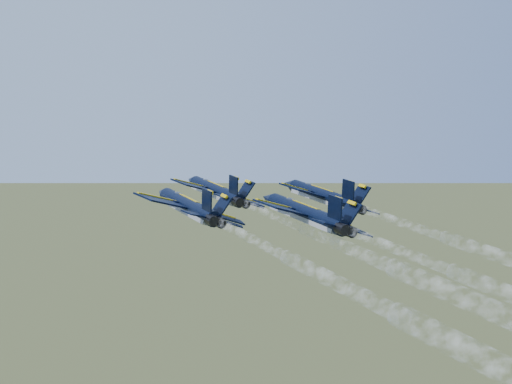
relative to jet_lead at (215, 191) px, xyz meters
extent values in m
cylinder|color=black|center=(0.10, -0.37, 0.04)|extent=(5.88, 15.28, 2.44)
cone|color=black|center=(-1.99, 8.42, 0.04)|extent=(3.06, 3.45, 2.44)
ellipsoid|color=black|center=(-0.61, 3.44, 0.64)|extent=(1.95, 2.98, 1.24)
cube|color=gray|center=(-0.12, -0.43, -0.66)|extent=(4.88, 13.61, 1.02)
cube|color=black|center=(-3.31, -2.12, 1.13)|extent=(7.32, 6.42, 2.25)
cube|color=#DDB80B|center=(-3.72, -0.23, 1.24)|extent=(5.48, 3.56, 2.23)
cube|color=black|center=(3.87, -0.41, -1.27)|extent=(6.62, 4.15, 2.25)
cube|color=#DDB80B|center=(3.45, 1.48, -1.16)|extent=(6.19, 0.89, 2.23)
cube|color=black|center=(-0.44, -7.92, 0.78)|extent=(3.39, 3.15, 1.07)
cube|color=black|center=(3.99, -6.87, -0.70)|extent=(3.11, 2.23, 1.07)
cube|color=black|center=(1.17, -6.72, 1.86)|extent=(0.76, 2.48, 2.97)
cube|color=black|center=(2.97, -6.29, 1.26)|extent=(2.42, 2.88, 2.50)
cylinder|color=black|center=(1.45, -8.29, 0.09)|extent=(1.86, 1.70, 1.58)
cylinder|color=black|center=(2.40, -8.07, -0.23)|extent=(1.86, 1.70, 1.58)
cylinder|color=black|center=(-6.42, -14.23, 0.04)|extent=(5.88, 15.28, 2.44)
cone|color=black|center=(-8.51, -5.44, 0.04)|extent=(3.06, 3.45, 2.44)
ellipsoid|color=black|center=(-7.13, -10.42, 0.64)|extent=(1.95, 2.98, 1.24)
cube|color=gray|center=(-6.64, -14.29, -0.66)|extent=(4.88, 13.61, 1.02)
cube|color=black|center=(-9.83, -15.98, 1.13)|extent=(7.32, 6.42, 2.25)
cube|color=#DDB80B|center=(-10.24, -14.09, 1.24)|extent=(5.48, 3.56, 2.23)
cube|color=black|center=(-2.65, -14.27, -1.27)|extent=(6.62, 4.15, 2.25)
cube|color=#DDB80B|center=(-3.07, -12.38, -1.16)|extent=(6.19, 0.89, 2.23)
cube|color=black|center=(-6.96, -21.78, 0.78)|extent=(3.39, 3.15, 1.07)
cube|color=black|center=(-2.53, -20.73, -0.70)|extent=(3.11, 2.23, 1.07)
cube|color=black|center=(-5.34, -20.58, 1.86)|extent=(0.76, 2.48, 2.97)
cube|color=black|center=(-3.55, -20.15, 1.26)|extent=(2.42, 2.88, 2.50)
cylinder|color=black|center=(-5.07, -22.15, 0.09)|extent=(1.86, 1.70, 1.58)
cylinder|color=black|center=(-4.12, -21.93, -0.23)|extent=(1.86, 1.70, 1.58)
cylinder|color=black|center=(13.27, -9.39, 0.04)|extent=(5.88, 15.28, 2.44)
cone|color=black|center=(11.18, -0.59, 0.04)|extent=(3.06, 3.45, 2.44)
ellipsoid|color=black|center=(12.56, -5.57, 0.64)|extent=(1.95, 2.98, 1.24)
cube|color=gray|center=(13.05, -9.44, -0.66)|extent=(4.88, 13.61, 1.02)
cube|color=black|center=(9.86, -11.14, 1.13)|extent=(7.32, 6.42, 2.25)
cube|color=#DDB80B|center=(9.45, -9.25, 1.24)|extent=(5.48, 3.56, 2.23)
cube|color=black|center=(17.03, -9.43, -1.27)|extent=(6.62, 4.15, 2.25)
cube|color=#DDB80B|center=(16.62, -7.54, -1.16)|extent=(6.19, 0.89, 2.23)
cube|color=black|center=(12.73, -16.94, 0.78)|extent=(3.39, 3.15, 1.07)
cube|color=black|center=(17.16, -15.89, -0.70)|extent=(3.11, 2.23, 1.07)
cube|color=black|center=(14.34, -15.74, 1.86)|extent=(0.76, 2.48, 2.97)
cube|color=black|center=(16.14, -15.31, 1.26)|extent=(2.42, 2.88, 2.50)
cylinder|color=black|center=(14.62, -17.31, 0.09)|extent=(1.86, 1.70, 1.58)
cylinder|color=black|center=(15.57, -17.09, -0.23)|extent=(1.86, 1.70, 1.58)
cylinder|color=black|center=(5.83, -23.50, 0.04)|extent=(5.88, 15.28, 2.44)
cone|color=black|center=(3.74, -14.70, 0.04)|extent=(3.06, 3.45, 2.44)
ellipsoid|color=black|center=(5.13, -19.68, 0.64)|extent=(1.95, 2.98, 1.24)
cube|color=gray|center=(5.61, -23.55, -0.66)|extent=(4.88, 13.61, 1.02)
cube|color=black|center=(2.43, -25.25, 1.13)|extent=(7.32, 6.42, 2.25)
cube|color=#DDB80B|center=(2.01, -23.35, 1.24)|extent=(5.48, 3.56, 2.23)
cube|color=black|center=(9.60, -23.54, -1.27)|extent=(6.62, 4.15, 2.25)
cube|color=#DDB80B|center=(9.18, -21.65, -1.16)|extent=(6.19, 0.89, 2.23)
cube|color=black|center=(5.29, -31.05, 0.78)|extent=(3.39, 3.15, 1.07)
cube|color=black|center=(9.72, -29.99, -0.70)|extent=(3.11, 2.23, 1.07)
cube|color=black|center=(6.91, -29.84, 1.86)|extent=(0.76, 2.48, 2.97)
cube|color=black|center=(8.70, -29.42, 1.26)|extent=(2.42, 2.88, 2.50)
cylinder|color=black|center=(7.18, -31.42, 0.09)|extent=(1.86, 1.70, 1.58)
cylinder|color=black|center=(8.13, -31.19, -0.23)|extent=(1.86, 1.70, 1.58)
cylinder|color=white|center=(3.90, -16.31, 0.04)|extent=(5.30, 17.26, 1.29)
cylinder|color=white|center=(7.71, -32.31, 0.04)|extent=(5.77, 17.37, 1.78)
cylinder|color=white|center=(11.52, -48.32, 0.04)|extent=(6.33, 17.51, 2.36)
cylinder|color=white|center=(-2.62, -30.17, 0.04)|extent=(5.30, 17.26, 1.29)
cylinder|color=white|center=(1.19, -46.17, 0.04)|extent=(5.77, 17.37, 1.78)
cylinder|color=white|center=(5.00, -62.18, 0.04)|extent=(6.33, 17.51, 2.36)
cylinder|color=white|center=(17.07, -25.33, 0.04)|extent=(5.30, 17.26, 1.29)
cylinder|color=white|center=(20.88, -41.33, 0.04)|extent=(5.77, 17.37, 1.78)
cylinder|color=white|center=(9.63, -39.44, 0.04)|extent=(5.30, 17.26, 1.29)
camera|label=1|loc=(-21.55, -101.20, 13.14)|focal=50.00mm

